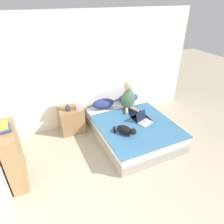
{
  "coord_description": "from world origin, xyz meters",
  "views": [
    {
      "loc": [
        -1.46,
        -0.98,
        2.79
      ],
      "look_at": [
        -0.02,
        2.11,
        0.76
      ],
      "focal_mm": 32.0,
      "sensor_mm": 36.0,
      "label": 1
    }
  ],
  "objects_px": {
    "pillow_near": "(103,104)",
    "bookshelf": "(14,156)",
    "cat_tabby": "(126,130)",
    "laptop_open": "(144,120)",
    "pillow_far": "(128,98)",
    "table_lamp": "(67,98)",
    "bed": "(132,129)",
    "tissue_box": "(78,107)",
    "nightstand": "(72,120)",
    "book_stack_top": "(4,128)",
    "person_sitting": "(128,97)"
  },
  "relations": [
    {
      "from": "pillow_near",
      "to": "tissue_box",
      "type": "relative_size",
      "value": 3.88
    },
    {
      "from": "tissue_box",
      "to": "laptop_open",
      "type": "bearing_deg",
      "value": -36.05
    },
    {
      "from": "laptop_open",
      "to": "tissue_box",
      "type": "xyz_separation_m",
      "value": [
        -1.18,
        0.86,
        0.18
      ]
    },
    {
      "from": "pillow_near",
      "to": "cat_tabby",
      "type": "xyz_separation_m",
      "value": [
        -0.02,
        -1.16,
        -0.02
      ]
    },
    {
      "from": "bed",
      "to": "nightstand",
      "type": "bearing_deg",
      "value": 146.02
    },
    {
      "from": "person_sitting",
      "to": "table_lamp",
      "type": "height_order",
      "value": "person_sitting"
    },
    {
      "from": "pillow_far",
      "to": "nightstand",
      "type": "bearing_deg",
      "value": -178.44
    },
    {
      "from": "laptop_open",
      "to": "bookshelf",
      "type": "height_order",
      "value": "bookshelf"
    },
    {
      "from": "laptop_open",
      "to": "bookshelf",
      "type": "distance_m",
      "value": 2.55
    },
    {
      "from": "pillow_far",
      "to": "cat_tabby",
      "type": "height_order",
      "value": "pillow_far"
    },
    {
      "from": "tissue_box",
      "to": "cat_tabby",
      "type": "bearing_deg",
      "value": -59.23
    },
    {
      "from": "bed",
      "to": "tissue_box",
      "type": "xyz_separation_m",
      "value": [
        -0.99,
        0.71,
        0.44
      ]
    },
    {
      "from": "pillow_near",
      "to": "nightstand",
      "type": "distance_m",
      "value": 0.84
    },
    {
      "from": "pillow_far",
      "to": "pillow_near",
      "type": "bearing_deg",
      "value": 180.0
    },
    {
      "from": "pillow_far",
      "to": "table_lamp",
      "type": "distance_m",
      "value": 1.59
    },
    {
      "from": "laptop_open",
      "to": "book_stack_top",
      "type": "xyz_separation_m",
      "value": [
        -2.56,
        -0.08,
        0.62
      ]
    },
    {
      "from": "laptop_open",
      "to": "table_lamp",
      "type": "distance_m",
      "value": 1.71
    },
    {
      "from": "pillow_near",
      "to": "cat_tabby",
      "type": "height_order",
      "value": "pillow_near"
    },
    {
      "from": "nightstand",
      "to": "pillow_far",
      "type": "bearing_deg",
      "value": 1.56
    },
    {
      "from": "pillow_near",
      "to": "book_stack_top",
      "type": "distance_m",
      "value": 2.35
    },
    {
      "from": "person_sitting",
      "to": "cat_tabby",
      "type": "xyz_separation_m",
      "value": [
        -0.52,
        -0.86,
        -0.22
      ]
    },
    {
      "from": "pillow_far",
      "to": "book_stack_top",
      "type": "xyz_separation_m",
      "value": [
        -2.71,
        -1.05,
        0.56
      ]
    },
    {
      "from": "bed",
      "to": "cat_tabby",
      "type": "relative_size",
      "value": 4.0
    },
    {
      "from": "pillow_far",
      "to": "table_lamp",
      "type": "height_order",
      "value": "table_lamp"
    },
    {
      "from": "cat_tabby",
      "to": "laptop_open",
      "type": "height_order",
      "value": "laptop_open"
    },
    {
      "from": "laptop_open",
      "to": "table_lamp",
      "type": "xyz_separation_m",
      "value": [
        -1.4,
        0.88,
        0.42
      ]
    },
    {
      "from": "nightstand",
      "to": "book_stack_top",
      "type": "xyz_separation_m",
      "value": [
        -1.22,
        -1.01,
        0.79
      ]
    },
    {
      "from": "person_sitting",
      "to": "bookshelf",
      "type": "distance_m",
      "value": 2.64
    },
    {
      "from": "bed",
      "to": "laptop_open",
      "type": "distance_m",
      "value": 0.35
    },
    {
      "from": "bed",
      "to": "person_sitting",
      "type": "height_order",
      "value": "person_sitting"
    },
    {
      "from": "table_lamp",
      "to": "pillow_near",
      "type": "bearing_deg",
      "value": 5.09
    },
    {
      "from": "bed",
      "to": "pillow_far",
      "type": "height_order",
      "value": "pillow_far"
    },
    {
      "from": "pillow_far",
      "to": "book_stack_top",
      "type": "height_order",
      "value": "book_stack_top"
    },
    {
      "from": "pillow_near",
      "to": "bookshelf",
      "type": "xyz_separation_m",
      "value": [
        -2.02,
        -1.05,
        -0.0
      ]
    },
    {
      "from": "cat_tabby",
      "to": "tissue_box",
      "type": "height_order",
      "value": "tissue_box"
    },
    {
      "from": "pillow_near",
      "to": "cat_tabby",
      "type": "distance_m",
      "value": 1.16
    },
    {
      "from": "pillow_far",
      "to": "table_lamp",
      "type": "relative_size",
      "value": 1.34
    },
    {
      "from": "nightstand",
      "to": "table_lamp",
      "type": "distance_m",
      "value": 0.59
    },
    {
      "from": "cat_tabby",
      "to": "table_lamp",
      "type": "relative_size",
      "value": 1.22
    },
    {
      "from": "nightstand",
      "to": "laptop_open",
      "type": "bearing_deg",
      "value": -34.49
    },
    {
      "from": "cat_tabby",
      "to": "laptop_open",
      "type": "bearing_deg",
      "value": 75.97
    },
    {
      "from": "person_sitting",
      "to": "tissue_box",
      "type": "distance_m",
      "value": 1.17
    },
    {
      "from": "person_sitting",
      "to": "bed",
      "type": "bearing_deg",
      "value": -107.65
    },
    {
      "from": "pillow_far",
      "to": "tissue_box",
      "type": "relative_size",
      "value": 3.88
    },
    {
      "from": "pillow_near",
      "to": "pillow_far",
      "type": "height_order",
      "value": "same"
    },
    {
      "from": "cat_tabby",
      "to": "nightstand",
      "type": "distance_m",
      "value": 1.39
    },
    {
      "from": "cat_tabby",
      "to": "book_stack_top",
      "type": "relative_size",
      "value": 2.07
    },
    {
      "from": "bed",
      "to": "person_sitting",
      "type": "distance_m",
      "value": 0.75
    },
    {
      "from": "bed",
      "to": "nightstand",
      "type": "height_order",
      "value": "nightstand"
    },
    {
      "from": "pillow_far",
      "to": "table_lamp",
      "type": "bearing_deg",
      "value": -177.14
    }
  ]
}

